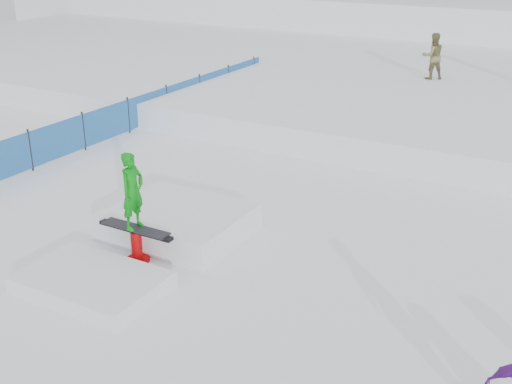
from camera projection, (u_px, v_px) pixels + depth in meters
The scene contains 6 objects.
ground at pixel (175, 283), 11.15m from camera, with size 120.00×120.00×0.00m, color white.
snow_berm at pixel (501, 19), 34.87m from camera, with size 60.00×14.00×2.40m, color white.
snow_midrise at pixel (429, 83), 23.89m from camera, with size 50.00×18.00×0.80m, color white.
safety_fence at pixel (129, 115), 19.22m from camera, with size 0.05×16.00×1.10m.
walker_olive at pixel (433, 56), 22.49m from camera, with size 0.78×0.61×1.61m, color olive.
jib_rail_feature at pixel (156, 234), 12.24m from camera, with size 2.60×4.40×2.11m.
Camera 1 is at (6.02, -7.77, 5.68)m, focal length 45.00 mm.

